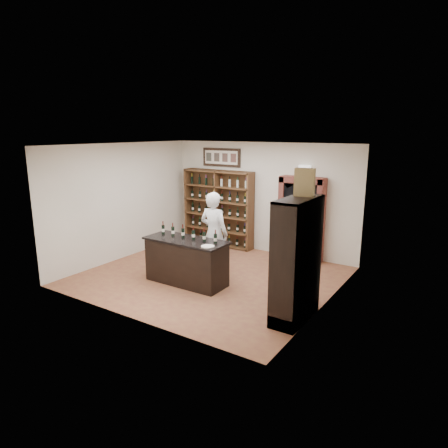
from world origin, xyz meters
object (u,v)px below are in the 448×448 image
at_px(wine_shelf, 219,208).
at_px(shopkeeper, 214,234).
at_px(wine_crate, 305,182).
at_px(side_cabinet, 297,279).
at_px(counter_bottle_0, 163,229).
at_px(tasting_counter, 186,262).

xyz_separation_m(wine_shelf, shopkeeper, (1.28, -2.12, -0.12)).
distance_m(shopkeeper, wine_crate, 3.04).
relative_size(wine_shelf, side_cabinet, 1.00).
height_order(wine_shelf, counter_bottle_0, wine_shelf).
relative_size(side_cabinet, shopkeeper, 1.13).
bearing_deg(counter_bottle_0, wine_crate, -2.73).
bearing_deg(counter_bottle_0, tasting_counter, -6.35).
bearing_deg(tasting_counter, wine_crate, -1.75).
xyz_separation_m(counter_bottle_0, side_cabinet, (3.44, -0.38, -0.35)).
distance_m(wine_shelf, shopkeeper, 2.48).
bearing_deg(shopkeeper, side_cabinet, 155.57).
distance_m(tasting_counter, side_cabinet, 2.75).
bearing_deg(shopkeeper, wine_shelf, -59.65).
distance_m(counter_bottle_0, side_cabinet, 3.48).
bearing_deg(tasting_counter, side_cabinet, -6.28).
xyz_separation_m(wine_shelf, tasting_counter, (1.10, -2.93, -0.61)).
distance_m(counter_bottle_0, wine_crate, 3.66).
distance_m(wine_shelf, tasting_counter, 3.19).
xyz_separation_m(wine_shelf, counter_bottle_0, (0.38, -2.85, 0.01)).
height_order(wine_shelf, side_cabinet, same).
bearing_deg(counter_bottle_0, side_cabinet, -6.30).
bearing_deg(counter_bottle_0, shopkeeper, 39.25).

